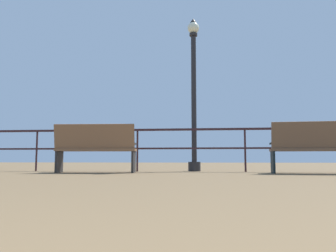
% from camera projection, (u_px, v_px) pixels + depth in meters
% --- Properties ---
extents(pier_railing, '(22.13, 0.05, 0.99)m').
position_uv_depth(pier_railing, '(190.00, 139.00, 7.70)').
color(pier_railing, '#321D20').
rests_on(pier_railing, ground_plane).
extents(bench_near_left, '(1.70, 0.68, 1.01)m').
position_uv_depth(bench_near_left, '(95.00, 146.00, 7.08)').
color(bench_near_left, brown).
rests_on(bench_near_left, ground_plane).
extents(bench_near_right, '(1.77, 0.67, 1.01)m').
position_uv_depth(bench_near_right, '(317.00, 145.00, 6.60)').
color(bench_near_right, brown).
rests_on(bench_near_right, ground_plane).
extents(lamppost_center, '(0.29, 0.29, 3.73)m').
position_uv_depth(lamppost_center, '(194.00, 90.00, 8.11)').
color(lamppost_center, black).
rests_on(lamppost_center, ground_plane).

